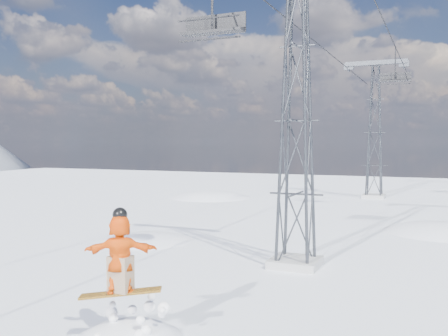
{
  "coord_description": "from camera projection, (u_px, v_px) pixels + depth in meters",
  "views": [
    {
      "loc": [
        5.67,
        -10.19,
        4.71
      ],
      "look_at": [
        -0.69,
        4.61,
        3.86
      ],
      "focal_mm": 40.0,
      "sensor_mm": 36.0,
      "label": 1
    }
  ],
  "objects": [
    {
      "name": "lift_tower_far",
      "position": [
        375.0,
        133.0,
        41.51
      ],
      "size": [
        5.2,
        1.8,
        11.43
      ],
      "color": "#999999",
      "rests_on": "ground"
    },
    {
      "name": "haul_cables",
      "position": [
        349.0,
        36.0,
        28.84
      ],
      "size": [
        4.46,
        51.0,
        0.06
      ],
      "color": "black",
      "rests_on": "ground"
    },
    {
      "name": "lift_chair_near",
      "position": [
        213.0,
        26.0,
        16.82
      ],
      "size": [
        2.24,
        0.64,
        2.77
      ],
      "color": "black",
      "rests_on": "ground"
    },
    {
      "name": "lift_chair_mid",
      "position": [
        395.0,
        78.0,
        32.56
      ],
      "size": [
        1.96,
        0.56,
        2.43
      ],
      "color": "black",
      "rests_on": "ground"
    },
    {
      "name": "lift_tower_near",
      "position": [
        297.0,
        121.0,
        18.57
      ],
      "size": [
        5.2,
        1.8,
        11.43
      ],
      "color": "#999999",
      "rests_on": "ground"
    }
  ]
}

